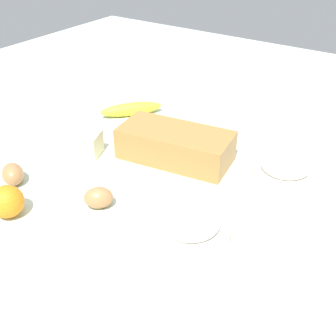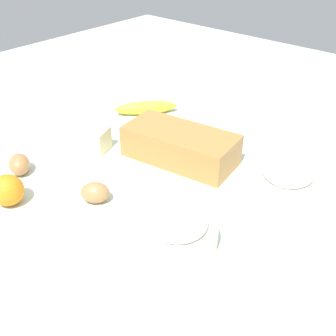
% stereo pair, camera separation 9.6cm
% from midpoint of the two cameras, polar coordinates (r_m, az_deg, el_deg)
% --- Properties ---
extents(ground_plane, '(2.40, 2.40, 0.02)m').
position_cam_midpoint_polar(ground_plane, '(0.99, 2.78, -2.53)').
color(ground_plane, silver).
extents(loaf_pan, '(0.30, 0.17, 0.08)m').
position_cam_midpoint_polar(loaf_pan, '(1.05, 4.30, 3.06)').
color(loaf_pan, '#B77A3D').
rests_on(loaf_pan, ground_plane).
extents(flour_bowl, '(0.14, 0.14, 0.07)m').
position_cam_midpoint_polar(flour_bowl, '(0.99, 18.53, -1.55)').
color(flour_bowl, silver).
rests_on(flour_bowl, ground_plane).
extents(sugar_bowl, '(0.16, 0.16, 0.07)m').
position_cam_midpoint_polar(sugar_bowl, '(0.80, 4.75, -8.49)').
color(sugar_bowl, silver).
rests_on(sugar_bowl, ground_plane).
extents(banana, '(0.15, 0.18, 0.04)m').
position_cam_midpoint_polar(banana, '(1.30, -0.90, 8.15)').
color(banana, yellow).
rests_on(banana, ground_plane).
extents(orange_fruit, '(0.07, 0.07, 0.07)m').
position_cam_midpoint_polar(orange_fruit, '(0.94, -18.28, -2.98)').
color(orange_fruit, orange).
rests_on(orange_fruit, ground_plane).
extents(butter_block, '(0.11, 0.09, 0.06)m').
position_cam_midpoint_polar(butter_block, '(1.11, -8.02, 3.83)').
color(butter_block, '#F4EDB2').
rests_on(butter_block, ground_plane).
extents(egg_near_butter, '(0.08, 0.08, 0.05)m').
position_cam_midpoint_polar(egg_near_butter, '(0.92, -6.94, -3.44)').
color(egg_near_butter, '#B77C4B').
rests_on(egg_near_butter, ground_plane).
extents(egg_beside_bowl, '(0.08, 0.08, 0.05)m').
position_cam_midpoint_polar(egg_beside_bowl, '(1.05, -17.13, 0.40)').
color(egg_beside_bowl, '#B27848').
rests_on(egg_beside_bowl, ground_plane).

